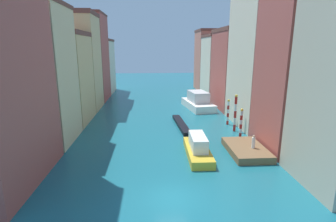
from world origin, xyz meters
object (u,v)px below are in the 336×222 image
(mooring_pole_2, at_px, (228,112))
(motorboat_0, at_px, (198,148))
(gondola_black, at_px, (181,124))
(waterfront_dock, at_px, (246,150))
(person_on_dock, at_px, (253,142))
(mooring_pole_1, at_px, (235,113))
(mooring_pole_0, at_px, (241,123))
(vaporetto_white, at_px, (198,102))

(mooring_pole_2, relative_size, motorboat_0, 0.53)
(motorboat_0, bearing_deg, gondola_black, 92.73)
(waterfront_dock, xyz_separation_m, person_on_dock, (0.56, -0.49, 1.06))
(waterfront_dock, distance_m, gondola_black, 12.13)
(motorboat_0, bearing_deg, mooring_pole_1, 50.67)
(motorboat_0, bearing_deg, waterfront_dock, 3.93)
(waterfront_dock, relative_size, mooring_pole_0, 1.67)
(mooring_pole_1, distance_m, motorboat_0, 10.55)
(person_on_dock, height_order, vaporetto_white, vaporetto_white)
(person_on_dock, distance_m, mooring_pole_1, 8.26)
(vaporetto_white, distance_m, motorboat_0, 22.64)
(mooring_pole_1, xyz_separation_m, vaporetto_white, (-2.56, 14.24, -1.40))
(mooring_pole_1, bearing_deg, vaporetto_white, 100.20)
(waterfront_dock, distance_m, vaporetto_white, 21.97)
(mooring_pole_0, height_order, motorboat_0, mooring_pole_0)
(waterfront_dock, relative_size, person_on_dock, 4.36)
(mooring_pole_0, relative_size, mooring_pole_1, 0.74)
(mooring_pole_1, bearing_deg, gondola_black, 157.93)
(vaporetto_white, bearing_deg, person_on_dock, -84.88)
(mooring_pole_1, height_order, gondola_black, mooring_pole_1)
(mooring_pole_2, relative_size, gondola_black, 0.41)
(waterfront_dock, height_order, mooring_pole_2, mooring_pole_2)
(waterfront_dock, height_order, person_on_dock, person_on_dock)
(mooring_pole_2, bearing_deg, waterfront_dock, -95.78)
(mooring_pole_1, height_order, motorboat_0, mooring_pole_1)
(mooring_pole_0, bearing_deg, motorboat_0, -139.78)
(mooring_pole_0, bearing_deg, person_on_dock, -95.55)
(gondola_black, xyz_separation_m, motorboat_0, (0.52, -10.92, 0.60))
(person_on_dock, xyz_separation_m, mooring_pole_2, (0.55, 11.40, 0.55))
(person_on_dock, xyz_separation_m, vaporetto_white, (-2.01, 22.39, -0.20))
(mooring_pole_0, bearing_deg, mooring_pole_1, 89.95)
(waterfront_dock, bearing_deg, vaporetto_white, 93.78)
(person_on_dock, bearing_deg, mooring_pole_2, 87.26)
(mooring_pole_0, relative_size, motorboat_0, 0.52)
(waterfront_dock, distance_m, person_on_dock, 1.30)
(waterfront_dock, height_order, mooring_pole_1, mooring_pole_1)
(mooring_pole_0, relative_size, mooring_pole_2, 0.99)
(mooring_pole_1, bearing_deg, mooring_pole_2, 90.13)
(vaporetto_white, xyz_separation_m, motorboat_0, (-4.03, -22.28, -0.39))
(person_on_dock, height_order, mooring_pole_0, mooring_pole_0)
(motorboat_0, bearing_deg, person_on_dock, -1.06)
(person_on_dock, height_order, mooring_pole_1, mooring_pole_1)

